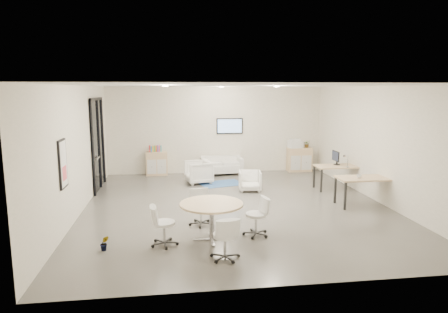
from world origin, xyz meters
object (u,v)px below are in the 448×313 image
Objects in this scene: sideboard_right at (299,159)px; round_table at (211,207)px; armchair_right at (250,180)px; desk_rear at (339,168)px; loveseat at (221,166)px; armchair_left at (199,171)px; sideboard_left at (157,163)px; desk_front at (365,180)px.

round_table is at bearing -121.62° from sideboard_right.
armchair_right is at bearing -132.47° from sideboard_right.
round_table is (-4.39, -3.75, 0.04)m from desk_rear.
loveseat is 1.06× the size of desk_rear.
round_table is (-0.10, -5.14, 0.30)m from armchair_left.
sideboard_right is at bearing -0.60° from loveseat.
desk_rear is (3.34, -2.74, 0.37)m from loveseat.
loveseat is 6.59m from round_table.
sideboard_left is 0.56× the size of loveseat.
sideboard_right is 3.03m from loveseat.
desk_rear is at bearing -83.78° from sideboard_right.
round_table is (1.31, -6.64, 0.29)m from sideboard_left.
desk_front is at bearing -57.17° from loveseat.
armchair_right is (2.92, -2.72, -0.09)m from sideboard_left.
desk_front is 1.15× the size of round_table.
desk_front is (5.66, -4.70, 0.27)m from sideboard_left.
sideboard_right is 7.78m from round_table.
sideboard_left reaches higher than desk_rear.
sideboard_left is 0.95× the size of sideboard_right.
loveseat is 2.24× the size of armchair_right.
armchair_left is (-0.95, -1.34, 0.11)m from loveseat.
armchair_right is at bearing 176.15° from desk_rear.
desk_front reaches higher than armchair_right.
loveseat is 2.63m from armchair_right.
round_table is (-1.61, -3.92, 0.37)m from armchair_right.
armchair_right is (1.50, -1.22, -0.07)m from armchair_left.
armchair_left is 1.21× the size of armchair_right.
sideboard_right is 2.90m from desk_rear.
loveseat is at bearing 140.32° from desk_rear.
round_table is (-4.35, -1.94, 0.02)m from desk_front.
armchair_left is 1.94m from armchair_right.
armchair_right is 0.52× the size of round_table.
sideboard_right reaches higher than desk_front.
loveseat is 1.17× the size of round_table.
armchair_left is at bearing -159.60° from sideboard_right.
sideboard_left is 0.60× the size of desk_rear.
desk_front is (3.30, -4.55, 0.39)m from loveseat.
armchair_left is at bearing 147.64° from armchair_right.
armchair_right is (-2.47, -2.70, -0.11)m from sideboard_right.
armchair_right is at bearing -80.92° from loveseat.
sideboard_right reaches higher than armchair_left.
loveseat is at bearing 109.00° from armchair_right.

